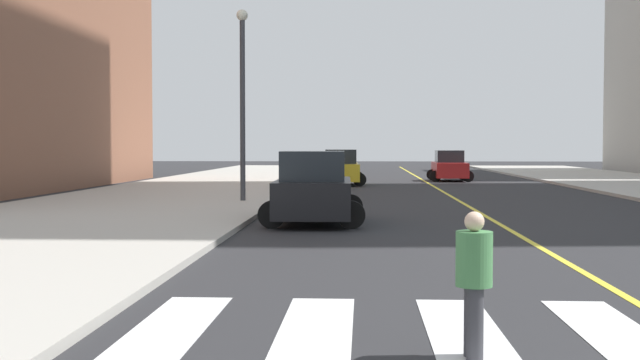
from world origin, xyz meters
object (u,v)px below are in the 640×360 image
street_lamp (243,88)px  car_yellow_nearest (340,168)px  pedestrian_crossing (474,278)px  car_red_second (449,167)px  car_black_third (314,190)px

street_lamp → car_yellow_nearest: bearing=77.7°
pedestrian_crossing → street_lamp: size_ratio=0.21×
car_yellow_nearest → car_red_second: (6.81, 5.59, -0.04)m
street_lamp → car_black_third: bearing=-66.9°
car_black_third → street_lamp: street_lamp is taller
car_red_second → pedestrian_crossing: size_ratio=2.80×
pedestrian_crossing → street_lamp: bearing=11.8°
car_red_second → car_black_third: car_black_third is taller
pedestrian_crossing → car_black_third: bearing=7.2°
car_yellow_nearest → street_lamp: (-3.33, -15.33, 3.52)m
car_yellow_nearest → pedestrian_crossing: size_ratio=2.96×
car_yellow_nearest → street_lamp: size_ratio=0.64×
car_red_second → street_lamp: street_lamp is taller
car_black_third → street_lamp: (-3.19, 7.49, 3.48)m
car_black_third → pedestrian_crossing: size_ratio=3.03×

